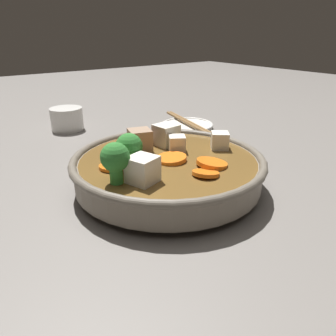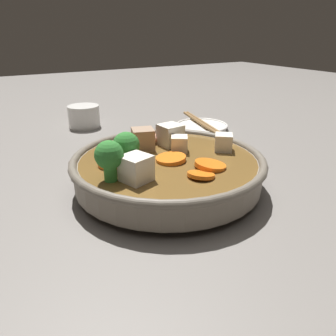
# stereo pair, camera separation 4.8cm
# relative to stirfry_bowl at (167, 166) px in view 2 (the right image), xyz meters

# --- Properties ---
(ground_plane) EXTENTS (3.00, 3.00, 0.00)m
(ground_plane) POSITION_rel_stirfry_bowl_xyz_m (0.00, -0.00, -0.03)
(ground_plane) COLOR slate
(stirfry_bowl) EXTENTS (0.28, 0.28, 0.10)m
(stirfry_bowl) POSITION_rel_stirfry_bowl_xyz_m (0.00, 0.00, 0.00)
(stirfry_bowl) COLOR slate
(stirfry_bowl) RESTS_ON ground_plane
(side_saucer) EXTENTS (0.13, 0.13, 0.01)m
(side_saucer) POSITION_rel_stirfry_bowl_xyz_m (0.23, 0.23, -0.03)
(side_saucer) COLOR white
(side_saucer) RESTS_ON ground_plane
(tea_cup) EXTENTS (0.07, 0.07, 0.05)m
(tea_cup) POSITION_rel_stirfry_bowl_xyz_m (-0.01, 0.39, -0.01)
(tea_cup) COLOR white
(tea_cup) RESTS_ON ground_plane
(chopsticks_pair) EXTENTS (0.06, 0.21, 0.01)m
(chopsticks_pair) POSITION_rel_stirfry_bowl_xyz_m (0.23, 0.23, -0.02)
(chopsticks_pair) COLOR olive
(chopsticks_pair) RESTS_ON side_saucer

